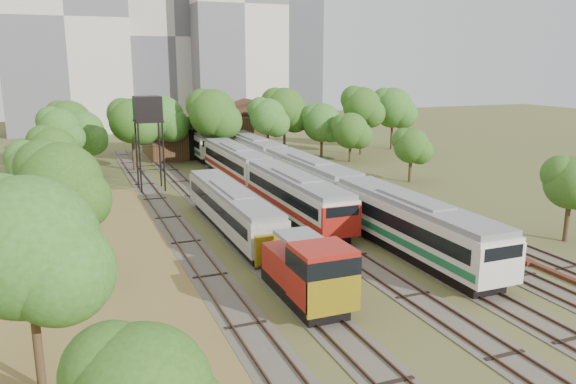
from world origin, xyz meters
name	(u,v)px	position (x,y,z in m)	size (l,w,h in m)	color
ground	(479,313)	(0.00, 0.00, 0.00)	(240.00, 240.00, 0.00)	#475123
dry_grass_patch	(114,307)	(-18.00, 8.00, 0.02)	(14.00, 60.00, 0.04)	brown
tracks	(291,205)	(-0.67, 25.00, 0.04)	(24.60, 80.00, 0.19)	#4C473D
railcar_red_set	(262,177)	(-2.00, 29.29, 2.02)	(3.09, 34.58, 3.83)	black
railcar_green_set	(310,178)	(2.00, 26.69, 2.09)	(3.19, 52.07, 3.95)	black
railcar_rear	(198,142)	(-2.00, 56.54, 2.06)	(3.14, 16.07, 3.89)	black
shunter_locomotive	(309,273)	(-8.00, 4.31, 1.89)	(2.97, 8.10, 3.89)	black
old_grey_coach	(232,208)	(-8.00, 19.26, 1.86)	(2.77, 18.00, 3.42)	black
water_tower	(148,111)	(-11.59, 36.90, 8.17)	(2.80, 2.80, 9.70)	black
rail_pile_near	(480,242)	(8.00, 9.36, 0.16)	(0.66, 9.84, 0.33)	#542618
rail_pile_far	(554,273)	(8.20, 2.73, 0.11)	(0.44, 7.05, 0.23)	#542618
maintenance_shed	(203,134)	(-1.00, 57.98, 2.91)	(16.45, 11.55, 7.58)	#3A2015
tree_band_left	(60,156)	(-20.16, 26.92, 5.62)	(7.95, 75.77, 8.91)	#382616
tree_band_far	(259,115)	(4.98, 50.04, 6.14)	(50.51, 11.34, 9.80)	#382616
tree_band_right	(404,144)	(15.40, 30.98, 4.22)	(5.72, 40.94, 6.58)	#382616
tower_left	(63,19)	(-18.00, 95.00, 21.00)	(22.00, 16.00, 42.00)	beige
tower_centre	(167,38)	(2.00, 100.00, 18.00)	(20.00, 18.00, 36.00)	#B2B0A1
tower_right	(233,7)	(14.00, 92.00, 24.00)	(18.00, 16.00, 48.00)	beige
tower_far_right	(291,59)	(34.00, 110.00, 14.00)	(12.00, 12.00, 28.00)	#404348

